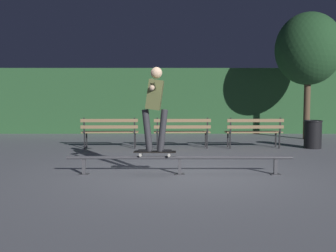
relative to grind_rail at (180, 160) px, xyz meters
The scene contains 10 objects.
ground_plane 0.30m from the grind_rail, 90.00° to the left, with size 90.00×90.00×0.00m, color slate.
hedge_backdrop 8.73m from the grind_rail, 90.00° to the left, with size 24.00×1.20×2.62m, color #2D5B33.
grind_rail is the anchor object (origin of this frame).
skateboard 0.48m from the grind_rail, behind, with size 0.79×0.23×0.09m.
skateboarder 1.18m from the grind_rail, behind, with size 0.62×1.41×1.56m.
park_bench_leftmost 4.14m from the grind_rail, 116.83° to the left, with size 1.61×0.47×0.88m.
park_bench_left_center 3.70m from the grind_rail, 87.18° to the left, with size 1.61×0.47×0.88m.
park_bench_right_center 4.32m from the grind_rail, 58.85° to the left, with size 1.61×0.47×0.88m.
tree_far_right 8.18m from the grind_rail, 53.10° to the left, with size 2.25×2.25×4.35m.
trash_can 5.38m from the grind_rail, 43.50° to the left, with size 0.52×0.52×0.80m.
Camera 1 is at (-0.22, -7.06, 1.42)m, focal length 40.25 mm.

